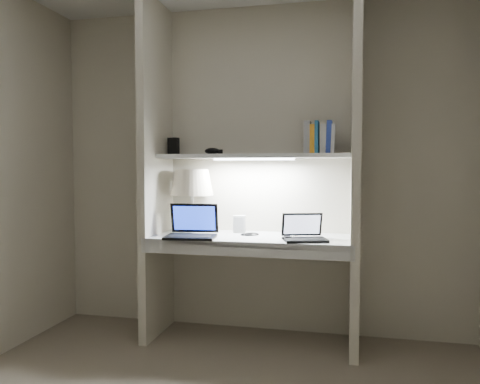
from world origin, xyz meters
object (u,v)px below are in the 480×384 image
(table_lamp, at_px, (192,190))
(speaker, at_px, (239,224))
(laptop_main, at_px, (192,230))
(book_row, at_px, (319,138))
(laptop_netbook, at_px, (304,234))

(table_lamp, distance_m, speaker, 0.45)
(laptop_main, xyz_separation_m, book_row, (0.88, 0.24, 0.65))
(table_lamp, height_order, speaker, table_lamp)
(table_lamp, relative_size, laptop_main, 1.26)
(table_lamp, xyz_separation_m, laptop_main, (0.08, -0.25, -0.27))
(speaker, bearing_deg, table_lamp, 174.36)
(speaker, height_order, book_row, book_row)
(laptop_netbook, xyz_separation_m, speaker, (-0.51, 0.27, 0.02))
(table_lamp, bearing_deg, laptop_main, -71.74)
(laptop_main, xyz_separation_m, speaker, (0.28, 0.29, 0.01))
(laptop_main, relative_size, book_row, 1.64)
(laptop_main, distance_m, book_row, 1.12)
(laptop_netbook, distance_m, book_row, 0.70)
(laptop_main, bearing_deg, book_row, 8.42)
(laptop_main, distance_m, laptop_netbook, 0.80)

